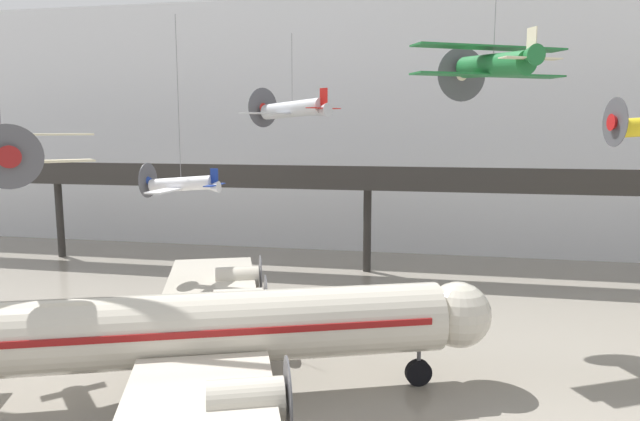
{
  "coord_description": "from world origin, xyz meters",
  "views": [
    {
      "loc": [
        5.56,
        -20.11,
        12.55
      ],
      "look_at": [
        -0.6,
        10.78,
        7.99
      ],
      "focal_mm": 32.0,
      "sensor_mm": 36.0,
      "label": 1
    }
  ],
  "objects_px": {
    "airliner_silver_main": "(183,331)",
    "suspended_plane_green_biplane": "(493,64)",
    "suspended_plane_silver_racer": "(292,110)",
    "suspended_plane_cream_biplane": "(3,152)",
    "suspended_plane_white_twin": "(181,184)"
  },
  "relations": [
    {
      "from": "suspended_plane_silver_racer",
      "to": "suspended_plane_green_biplane",
      "type": "distance_m",
      "value": 16.92
    },
    {
      "from": "airliner_silver_main",
      "to": "suspended_plane_white_twin",
      "type": "xyz_separation_m",
      "value": [
        -4.79,
        10.52,
        5.59
      ]
    },
    {
      "from": "suspended_plane_cream_biplane",
      "to": "suspended_plane_silver_racer",
      "type": "xyz_separation_m",
      "value": [
        9.85,
        18.98,
        2.59
      ]
    },
    {
      "from": "suspended_plane_green_biplane",
      "to": "suspended_plane_cream_biplane",
      "type": "bearing_deg",
      "value": 84.78
    },
    {
      "from": "airliner_silver_main",
      "to": "suspended_plane_green_biplane",
      "type": "bearing_deg",
      "value": 17.42
    },
    {
      "from": "airliner_silver_main",
      "to": "suspended_plane_white_twin",
      "type": "relative_size",
      "value": 2.96
    },
    {
      "from": "suspended_plane_cream_biplane",
      "to": "suspended_plane_green_biplane",
      "type": "height_order",
      "value": "suspended_plane_green_biplane"
    },
    {
      "from": "airliner_silver_main",
      "to": "suspended_plane_cream_biplane",
      "type": "xyz_separation_m",
      "value": [
        -9.75,
        1.31,
        7.95
      ]
    },
    {
      "from": "suspended_plane_silver_racer",
      "to": "suspended_plane_white_twin",
      "type": "xyz_separation_m",
      "value": [
        -4.89,
        -9.77,
        -4.95
      ]
    },
    {
      "from": "suspended_plane_green_biplane",
      "to": "airliner_silver_main",
      "type": "bearing_deg",
      "value": 100.67
    },
    {
      "from": "suspended_plane_green_biplane",
      "to": "suspended_plane_silver_racer",
      "type": "bearing_deg",
      "value": 28.89
    },
    {
      "from": "suspended_plane_white_twin",
      "to": "suspended_plane_cream_biplane",
      "type": "bearing_deg",
      "value": 64.42
    },
    {
      "from": "suspended_plane_white_twin",
      "to": "airliner_silver_main",
      "type": "bearing_deg",
      "value": 117.19
    },
    {
      "from": "suspended_plane_cream_biplane",
      "to": "suspended_plane_green_biplane",
      "type": "xyz_separation_m",
      "value": [
        23.79,
        9.63,
        4.7
      ]
    },
    {
      "from": "suspended_plane_silver_racer",
      "to": "suspended_plane_green_biplane",
      "type": "bearing_deg",
      "value": 176.32
    }
  ]
}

